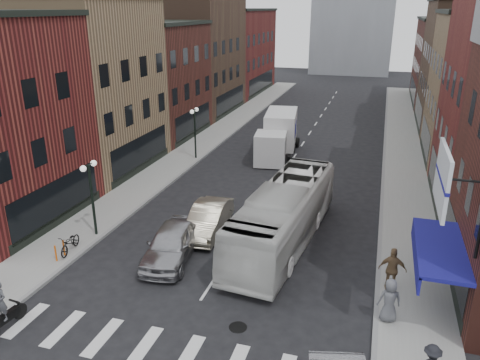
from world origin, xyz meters
name	(u,v)px	position (x,y,z in m)	size (l,w,h in m)	color
ground	(199,303)	(0.00, 0.00, 0.00)	(160.00, 160.00, 0.00)	black
sidewalk_left	(201,144)	(-8.50, 22.00, 0.07)	(3.00, 74.00, 0.15)	gray
sidewalk_right	(404,162)	(8.50, 22.00, 0.07)	(3.00, 74.00, 0.15)	gray
curb_left	(217,146)	(-7.00, 22.00, 0.00)	(0.20, 74.00, 0.16)	gray
curb_right	(384,161)	(7.00, 22.00, 0.00)	(0.20, 74.00, 0.16)	gray
crosswalk_stripes	(167,352)	(0.00, -3.00, 0.00)	(12.00, 2.20, 0.01)	silver
bldg_left_mid_a	(74,85)	(-14.99, 14.00, 6.15)	(10.30, 10.20, 12.30)	#997954
bldg_left_mid_b	(142,80)	(-14.99, 24.00, 5.15)	(10.30, 10.20, 10.30)	#4B211A
bldg_left_far_a	(188,53)	(-14.99, 35.00, 6.65)	(10.30, 12.20, 13.30)	#4B3325
bldg_left_far_b	(227,51)	(-14.99, 49.00, 5.65)	(10.30, 16.20, 11.30)	maroon
bldg_right_far_a	(480,66)	(14.99, 35.00, 6.15)	(10.30, 12.20, 12.30)	#4B3325
bldg_right_far_b	(459,62)	(14.99, 49.00, 5.15)	(10.30, 16.20, 10.30)	#4B211A
awning_blue	(435,249)	(8.93, 2.50, 2.63)	(1.80, 5.00, 0.78)	navy
billboard_sign	(445,181)	(8.59, 0.50, 6.13)	(1.52, 3.00, 3.70)	black
streetlamp_near	(91,185)	(-7.40, 4.00, 2.91)	(0.32, 1.22, 4.11)	black
streetlamp_far	(195,124)	(-7.40, 18.00, 2.91)	(0.32, 1.22, 4.11)	black
bike_rack	(60,250)	(-7.60, 1.30, 0.55)	(0.08, 0.68, 0.80)	#D8590C
box_truck	(278,135)	(-1.40, 21.00, 1.68)	(3.06, 8.08, 3.41)	silver
motorcycle_rider	(2,308)	(-6.29, -3.68, 0.97)	(0.60, 2.03, 2.07)	black
transit_bus	(284,215)	(2.22, 6.21, 1.58)	(2.65, 11.32, 3.15)	silver
sedan_left_near	(172,243)	(-2.55, 3.00, 0.85)	(2.01, 4.98, 1.70)	#A4A3A8
sedan_left_far	(208,219)	(-1.90, 6.20, 0.79)	(1.67, 4.78, 1.58)	#C0B69C
parked_bicycle	(70,243)	(-7.50, 1.98, 0.62)	(0.63, 1.80, 0.95)	black
ped_right_b	(392,269)	(7.50, 3.12, 1.12)	(1.14, 0.57, 1.94)	brown
ped_right_c	(389,300)	(7.40, 0.92, 1.03)	(0.86, 0.56, 1.77)	#57595F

